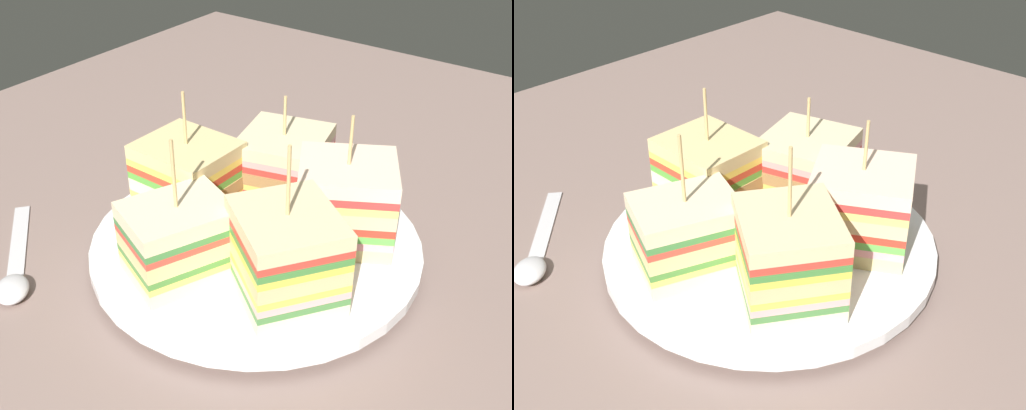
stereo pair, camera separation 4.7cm
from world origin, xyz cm
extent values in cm
cube|color=#806961|center=(0.00, 0.00, -0.90)|extent=(96.41, 87.07, 1.80)
cylinder|color=white|center=(0.00, 0.00, 0.39)|extent=(15.28, 15.28, 0.77)
cylinder|color=white|center=(0.00, 0.00, 1.24)|extent=(24.64, 24.64, 0.94)
cube|color=#D3BE7F|center=(-4.07, 5.11, 2.26)|extent=(8.88, 9.12, 1.09)
cube|color=#B2844C|center=(-2.39, 2.16, 2.26)|extent=(5.48, 3.29, 1.09)
cube|color=pink|center=(-4.07, 5.11, 3.10)|extent=(8.88, 9.12, 0.60)
cube|color=#55A241|center=(-4.07, 5.11, 3.70)|extent=(8.88, 9.12, 0.60)
cube|color=red|center=(-4.07, 5.11, 4.30)|extent=(8.88, 9.12, 0.60)
cube|color=#D2B288|center=(-4.07, 5.11, 5.14)|extent=(8.88, 9.12, 1.09)
cube|color=#B2844C|center=(-2.39, 2.16, 5.14)|extent=(5.48, 3.29, 1.09)
cube|color=#E0CA63|center=(-4.07, 5.11, 5.99)|extent=(8.88, 9.12, 0.60)
cube|color=red|center=(-4.07, 5.11, 6.59)|extent=(8.88, 9.12, 0.60)
cube|color=beige|center=(-4.07, 5.11, 7.43)|extent=(8.88, 9.12, 1.09)
cylinder|color=tan|center=(-4.07, 5.11, 9.83)|extent=(0.24, 0.24, 3.70)
cube|color=beige|center=(-6.27, -1.84, 2.20)|extent=(8.37, 8.12, 0.96)
cube|color=#B2844C|center=(-2.99, -0.97, 2.20)|extent=(1.93, 6.28, 0.96)
cube|color=#3A7D3F|center=(-6.27, -1.84, 2.95)|extent=(8.37, 8.12, 0.54)
cube|color=red|center=(-6.27, -1.84, 3.49)|extent=(8.37, 8.12, 0.54)
cube|color=#F2C755|center=(-6.27, -1.84, 4.03)|extent=(8.37, 8.12, 0.54)
cube|color=beige|center=(-6.27, -1.84, 4.78)|extent=(8.37, 8.12, 0.96)
cube|color=#9E7242|center=(-2.99, -0.97, 4.78)|extent=(1.93, 6.28, 0.96)
cube|color=red|center=(-6.27, -1.84, 5.53)|extent=(8.37, 8.12, 0.54)
cube|color=pink|center=(-6.27, -1.84, 6.07)|extent=(8.37, 8.12, 0.54)
cube|color=beige|center=(-6.27, -1.84, 6.82)|extent=(8.37, 8.12, 0.96)
cylinder|color=tan|center=(-6.27, -1.84, 8.93)|extent=(0.24, 0.24, 3.25)
cube|color=beige|center=(-0.09, -6.53, 2.24)|extent=(6.15, 6.99, 1.04)
cube|color=#B2844C|center=(-0.05, -3.14, 2.24)|extent=(5.94, 0.35, 1.04)
cube|color=pink|center=(-0.09, -6.53, 3.04)|extent=(6.15, 6.99, 0.57)
cube|color=#FDCF4E|center=(-0.09, -6.53, 3.61)|extent=(6.15, 6.99, 0.57)
cube|color=beige|center=(-0.09, -6.53, 4.42)|extent=(6.15, 6.99, 1.04)
cube|color=#B2844C|center=(-0.05, -3.14, 4.42)|extent=(5.94, 0.35, 1.04)
cube|color=#52A238|center=(-0.09, -6.53, 5.22)|extent=(6.15, 6.99, 0.57)
cube|color=red|center=(-0.09, -6.53, 5.79)|extent=(6.15, 6.99, 0.57)
cube|color=#F8D44F|center=(-0.09, -6.53, 6.37)|extent=(6.15, 6.99, 0.57)
cube|color=#DBC080|center=(-0.09, -6.53, 7.17)|extent=(6.15, 6.99, 1.04)
cylinder|color=tan|center=(-0.09, -6.53, 9.78)|extent=(0.24, 0.24, 4.18)
cube|color=beige|center=(6.25, -1.88, 2.28)|extent=(8.48, 7.69, 1.14)
cube|color=#B2844C|center=(3.12, -0.58, 2.28)|extent=(2.30, 5.05, 1.14)
cube|color=#F5CE54|center=(6.25, -1.88, 3.10)|extent=(8.48, 7.69, 0.50)
cube|color=#437F32|center=(6.25, -1.88, 3.60)|extent=(8.48, 7.69, 0.50)
cube|color=#DCC27E|center=(6.25, -1.88, 4.42)|extent=(8.48, 7.69, 1.14)
cube|color=#B2844C|center=(3.12, -0.58, 4.42)|extent=(2.30, 5.05, 1.14)
cube|color=#D94131|center=(6.25, -1.88, 5.24)|extent=(8.48, 7.69, 0.50)
cube|color=#3D7F3D|center=(6.25, -1.88, 5.74)|extent=(8.48, 7.69, 0.50)
cube|color=beige|center=(6.25, -1.88, 6.56)|extent=(8.48, 7.69, 1.14)
cylinder|color=tan|center=(6.25, -1.88, 9.58)|extent=(0.24, 0.24, 4.91)
cube|color=beige|center=(3.86, 5.26, 2.24)|extent=(9.06, 9.23, 1.05)
cube|color=#B2844C|center=(1.90, 2.50, 2.24)|extent=(5.11, 3.75, 1.05)
cube|color=#447B3B|center=(3.86, 5.26, 3.03)|extent=(9.06, 9.23, 0.53)
cube|color=pink|center=(3.86, 5.26, 3.56)|extent=(9.06, 9.23, 0.53)
cube|color=#FCC947|center=(3.86, 5.26, 4.10)|extent=(9.06, 9.23, 0.53)
cube|color=#D3BC7D|center=(3.86, 5.26, 4.89)|extent=(9.06, 9.23, 1.05)
cube|color=#9E7242|center=(1.90, 2.50, 4.89)|extent=(5.11, 3.75, 1.05)
cube|color=yellow|center=(3.86, 5.26, 5.68)|extent=(9.06, 9.23, 0.53)
cube|color=#3F8238|center=(3.86, 5.26, 6.21)|extent=(9.06, 9.23, 0.53)
cube|color=red|center=(3.86, 5.26, 6.74)|extent=(9.06, 9.23, 0.53)
cube|color=beige|center=(3.86, 5.26, 7.53)|extent=(9.06, 9.23, 1.05)
cylinder|color=tan|center=(3.86, 5.26, 10.45)|extent=(0.24, 0.24, 4.79)
cylinder|color=#F3DA75|center=(-0.53, -0.34, 2.06)|extent=(5.19, 5.19, 0.69)
cylinder|color=#E5CF80|center=(0.64, 0.85, 2.34)|extent=(5.05, 5.05, 0.46)
cylinder|color=#E1CC7E|center=(-0.66, -0.04, 3.17)|extent=(5.05, 5.06, 0.62)
cube|color=silver|center=(9.63, -16.15, 0.12)|extent=(7.46, 8.63, 0.25)
ellipsoid|color=silver|center=(13.73, -11.21, 0.50)|extent=(3.89, 4.01, 1.00)
camera|label=1|loc=(31.48, 23.19, 30.04)|focal=45.13mm
camera|label=2|loc=(28.50, 26.77, 30.04)|focal=45.13mm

